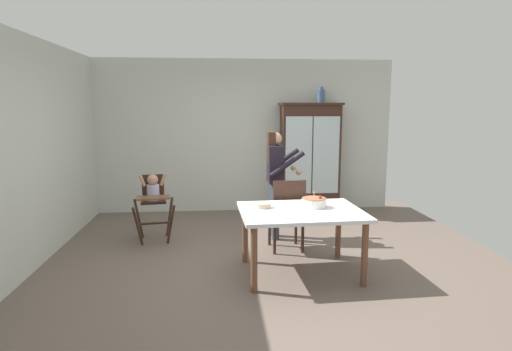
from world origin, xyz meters
The scene contains 11 objects.
ground_plane centered at (0.00, 0.00, 0.00)m, with size 6.24×6.24×0.00m, color #66564C.
wall_back centered at (0.00, 2.63, 1.35)m, with size 5.32×0.06×2.70m, color silver.
wall_left centered at (-2.63, 0.00, 1.35)m, with size 0.06×5.32×2.70m, color silver.
china_cabinet centered at (1.15, 2.37, 0.98)m, with size 1.07×0.48×1.94m.
ceramic_vase centered at (1.33, 2.37, 2.06)m, with size 0.13×0.13×0.27m.
high_chair_with_toddler centered at (-1.38, 0.92, 0.65)m, with size 0.65×0.75×0.95m.
adult_person centered at (0.34, 0.90, 0.97)m, with size 0.49×0.48×1.53m.
dining_table centered at (0.45, -0.44, 0.65)m, with size 1.39×1.10×0.74m.
birthday_cake centered at (0.62, -0.32, 0.79)m, with size 0.28×0.28×0.19m.
serving_bowl centered at (0.04, -0.29, 0.77)m, with size 0.18×0.18×0.06m, color #C6AD93.
dining_chair_far_side centered at (0.42, 0.30, 0.56)m, with size 0.46×0.46×0.96m.
Camera 1 is at (-0.46, -4.99, 1.89)m, focal length 29.83 mm.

